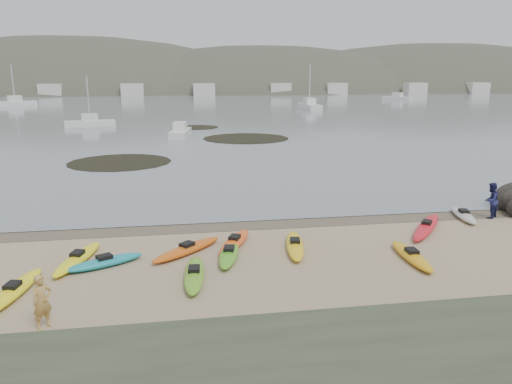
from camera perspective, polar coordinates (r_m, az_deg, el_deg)
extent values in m
plane|color=tan|center=(24.74, 0.00, -3.38)|extent=(600.00, 600.00, 0.00)
plane|color=brown|center=(24.46, 0.11, -3.57)|extent=(60.00, 60.00, 0.00)
plane|color=slate|center=(323.48, -8.88, 11.96)|extent=(1200.00, 1200.00, 0.00)
ellipsoid|color=beige|center=(27.31, 22.62, -2.45)|extent=(1.33, 3.13, 0.34)
ellipsoid|color=#D35912|center=(20.61, -7.87, -6.50)|extent=(3.20, 3.11, 0.34)
ellipsoid|color=#55AA22|center=(19.99, -3.09, -7.03)|extent=(1.41, 3.42, 0.34)
ellipsoid|color=yellow|center=(20.93, 4.47, -6.10)|extent=(1.37, 3.76, 0.34)
ellipsoid|color=#68B023|center=(18.11, -7.07, -9.34)|extent=(0.98, 3.53, 0.34)
ellipsoid|color=teal|center=(19.93, -16.91, -7.69)|extent=(3.02, 2.03, 0.34)
ellipsoid|color=#FFF115|center=(18.52, -26.01, -10.15)|extent=(1.44, 3.97, 0.34)
ellipsoid|color=red|center=(24.67, 18.91, -3.76)|extent=(3.54, 4.22, 0.34)
ellipsoid|color=#FA5415|center=(21.29, -2.46, -5.73)|extent=(2.06, 3.41, 0.34)
ellipsoid|color=gold|center=(20.64, 17.34, -6.98)|extent=(0.84, 3.50, 0.34)
ellipsoid|color=#FCEF15|center=(20.64, -19.70, -7.16)|extent=(1.68, 3.86, 0.34)
imported|color=tan|center=(15.77, -23.25, -11.45)|extent=(0.69, 0.68, 1.61)
imported|color=#1B1C50|center=(27.76, 25.27, -0.87)|extent=(1.12, 1.07, 1.83)
cylinder|color=black|center=(42.54, -15.31, 3.29)|extent=(8.38, 8.38, 0.04)
cylinder|color=black|center=(56.39, -1.15, 6.14)|extent=(9.66, 9.66, 0.04)
cylinder|color=black|center=(68.50, -6.96, 7.33)|extent=(6.25, 6.25, 0.04)
cube|color=silver|center=(73.01, -18.44, 7.46)|extent=(6.93, 3.30, 0.94)
cube|color=silver|center=(58.58, -8.65, 6.68)|extent=(2.82, 6.67, 0.90)
cube|color=silver|center=(103.62, 6.09, 9.70)|extent=(3.12, 9.04, 1.24)
cube|color=silver|center=(125.78, -25.82, 9.10)|extent=(9.08, 6.29, 1.25)
cube|color=silver|center=(143.53, 15.85, 10.26)|extent=(6.80, 7.61, 1.12)
ellipsoid|color=#384235|center=(223.63, -20.03, 6.12)|extent=(220.00, 120.00, 80.00)
ellipsoid|color=#384235|center=(218.04, 0.95, 7.47)|extent=(200.00, 110.00, 68.00)
ellipsoid|color=#384235|center=(256.56, 19.71, 7.19)|extent=(230.00, 130.00, 76.00)
cube|color=beige|center=(172.72, -22.54, 10.68)|extent=(7.00, 5.00, 4.00)
cube|color=beige|center=(169.05, -14.45, 11.23)|extent=(7.00, 5.00, 4.00)
cube|color=beige|center=(168.74, -6.14, 11.56)|extent=(7.00, 5.00, 4.00)
cube|color=beige|center=(171.82, 2.04, 11.66)|extent=(7.00, 5.00, 4.00)
cube|color=beige|center=(178.11, 9.79, 11.54)|extent=(7.00, 5.00, 4.00)
cube|color=beige|center=(187.29, 16.88, 11.25)|extent=(7.00, 5.00, 4.00)
cube|color=beige|center=(198.95, 23.22, 10.85)|extent=(7.00, 5.00, 4.00)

